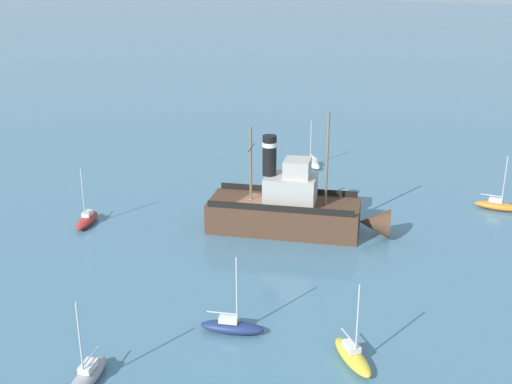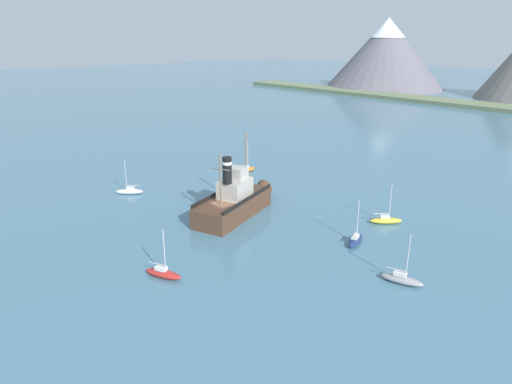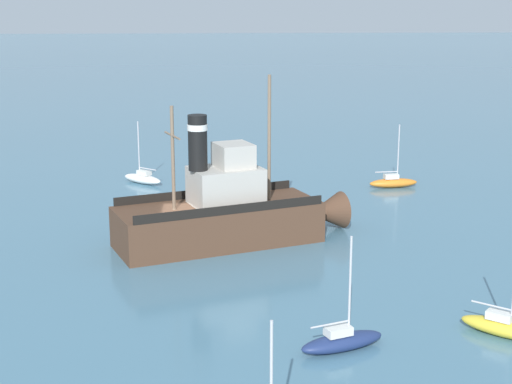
# 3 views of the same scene
# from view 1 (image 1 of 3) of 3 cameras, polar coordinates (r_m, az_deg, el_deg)

# --- Properties ---
(ground_plane) EXTENTS (600.00, 600.00, 0.00)m
(ground_plane) POSITION_cam_1_polar(r_m,az_deg,el_deg) (52.38, 0.19, -3.18)
(ground_plane) COLOR #477289
(old_tugboat) EXTENTS (8.23, 14.69, 9.90)m
(old_tugboat) POSITION_cam_1_polar(r_m,az_deg,el_deg) (51.25, 3.17, -1.53)
(old_tugboat) COLOR #4C3323
(old_tugboat) RESTS_ON ground
(sailboat_grey) EXTENTS (3.95, 2.23, 4.90)m
(sailboat_grey) POSITION_cam_1_polar(r_m,az_deg,el_deg) (35.41, -14.78, -15.53)
(sailboat_grey) COLOR gray
(sailboat_grey) RESTS_ON ground
(sailboat_red) EXTENTS (3.92, 2.54, 4.90)m
(sailboat_red) POSITION_cam_1_polar(r_m,az_deg,el_deg) (54.67, -14.78, -2.37)
(sailboat_red) COLOR #B22823
(sailboat_red) RESTS_ON ground
(sailboat_yellow) EXTENTS (3.31, 3.60, 4.90)m
(sailboat_yellow) POSITION_cam_1_polar(r_m,az_deg,el_deg) (36.17, 8.58, -14.18)
(sailboat_yellow) COLOR gold
(sailboat_yellow) RESTS_ON ground
(sailboat_white) EXTENTS (3.30, 3.61, 4.90)m
(sailboat_white) POSITION_cam_1_polar(r_m,az_deg,el_deg) (67.87, 4.94, 2.61)
(sailboat_white) COLOR white
(sailboat_white) RESTS_ON ground
(sailboat_orange) EXTENTS (1.49, 3.89, 4.90)m
(sailboat_orange) POSITION_cam_1_polar(r_m,az_deg,el_deg) (59.71, 20.65, -1.11)
(sailboat_orange) COLOR orange
(sailboat_orange) RESTS_ON ground
(sailboat_navy) EXTENTS (2.39, 3.94, 4.90)m
(sailboat_navy) POSITION_cam_1_polar(r_m,az_deg,el_deg) (38.29, -2.16, -11.83)
(sailboat_navy) COLOR navy
(sailboat_navy) RESTS_ON ground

